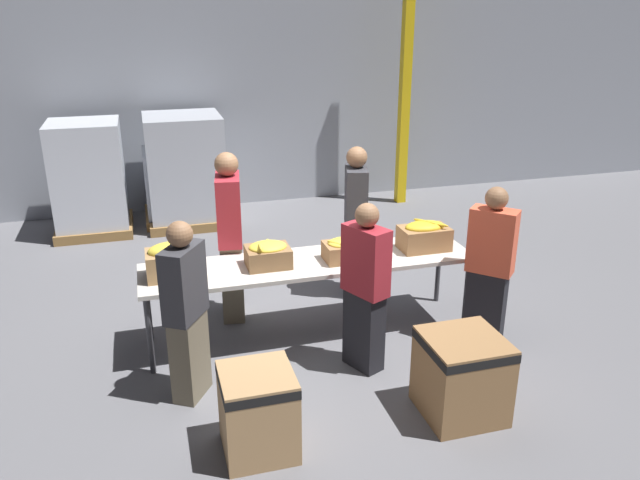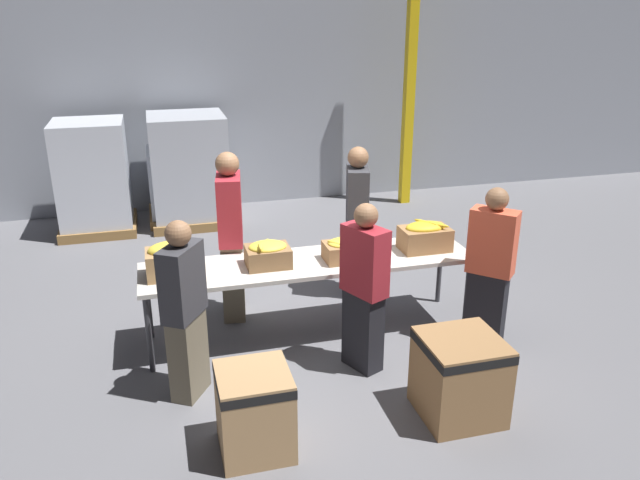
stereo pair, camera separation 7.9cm
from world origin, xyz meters
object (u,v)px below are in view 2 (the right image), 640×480
at_px(support_pillar, 410,75).
at_px(pallet_stack_0, 180,185).
at_px(sorting_table, 310,265).
at_px(banana_box_3, 425,236).
at_px(volunteer_4, 185,312).
at_px(volunteer_2, 231,238).
at_px(banana_box_0, 175,258).
at_px(volunteer_1, 357,223).
at_px(banana_box_1, 268,254).
at_px(pallet_stack_1, 93,178).
at_px(banana_box_2, 346,249).
at_px(donation_bin_0, 255,408).
at_px(volunteer_0, 364,289).
at_px(donation_bin_1, 460,374).
at_px(volunteer_3, 490,269).
at_px(pallet_stack_2, 189,170).

xyz_separation_m(support_pillar, pallet_stack_0, (-3.53, 0.08, -1.48)).
relative_size(sorting_table, banana_box_3, 6.56).
height_order(volunteer_4, support_pillar, support_pillar).
bearing_deg(support_pillar, volunteer_2, -134.70).
relative_size(sorting_table, banana_box_0, 6.38).
distance_m(banana_box_3, volunteer_1, 0.89).
bearing_deg(sorting_table, banana_box_1, -177.87).
bearing_deg(pallet_stack_1, sorting_table, -59.44).
distance_m(banana_box_0, banana_box_1, 0.83).
relative_size(banana_box_1, volunteer_2, 0.23).
bearing_deg(banana_box_2, pallet_stack_1, 123.80).
distance_m(sorting_table, banana_box_2, 0.38).
height_order(banana_box_0, pallet_stack_1, pallet_stack_1).
xyz_separation_m(banana_box_0, donation_bin_0, (0.43, -1.53, -0.58)).
relative_size(banana_box_0, volunteer_1, 0.30).
relative_size(banana_box_0, volunteer_2, 0.29).
distance_m(banana_box_0, pallet_stack_1, 3.79).
distance_m(banana_box_0, volunteer_0, 1.68).
height_order(banana_box_0, pallet_stack_0, banana_box_0).
bearing_deg(banana_box_0, volunteer_4, -87.59).
height_order(banana_box_2, pallet_stack_0, pallet_stack_0).
relative_size(banana_box_1, banana_box_3, 0.84).
bearing_deg(donation_bin_1, banana_box_2, 107.12).
bearing_deg(pallet_stack_1, banana_box_3, -47.97).
bearing_deg(banana_box_2, banana_box_0, 178.00).
bearing_deg(donation_bin_0, banana_box_0, 105.70).
xyz_separation_m(banana_box_0, volunteer_1, (1.94, 0.77, -0.11)).
height_order(banana_box_0, volunteer_4, volunteer_4).
relative_size(volunteer_3, donation_bin_0, 2.41).
bearing_deg(banana_box_0, donation_bin_1, -37.19).
distance_m(support_pillar, pallet_stack_0, 3.83).
bearing_deg(volunteer_4, pallet_stack_0, 29.56).
height_order(banana_box_3, volunteer_4, volunteer_4).
bearing_deg(donation_bin_0, banana_box_1, 75.42).
xyz_separation_m(volunteer_0, pallet_stack_1, (-2.45, 4.36, 0.01)).
bearing_deg(support_pillar, volunteer_3, -102.85).
distance_m(donation_bin_0, donation_bin_1, 1.59).
xyz_separation_m(banana_box_0, volunteer_3, (2.76, -0.59, -0.17)).
bearing_deg(support_pillar, volunteer_4, -129.53).
height_order(banana_box_0, support_pillar, support_pillar).
height_order(banana_box_2, pallet_stack_2, pallet_stack_2).
height_order(banana_box_1, volunteer_4, volunteer_4).
height_order(banana_box_1, pallet_stack_2, pallet_stack_2).
height_order(banana_box_0, donation_bin_1, banana_box_0).
bearing_deg(donation_bin_0, volunteer_2, 86.23).
distance_m(banana_box_1, volunteer_4, 1.08).
xyz_separation_m(banana_box_0, banana_box_1, (0.83, 0.00, -0.04)).
bearing_deg(pallet_stack_0, volunteer_4, -92.56).
distance_m(banana_box_0, volunteer_1, 2.09).
distance_m(banana_box_2, donation_bin_0, 1.93).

